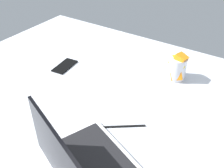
{
  "coord_description": "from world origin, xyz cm",
  "views": [
    {
      "loc": [
        -45.71,
        66.67,
        88.81
      ],
      "look_at": [
        4.65,
        -10.0,
        24.0
      ],
      "focal_mm": 42.29,
      "sensor_mm": 36.0,
      "label": 1
    }
  ],
  "objects": [
    {
      "name": "bed_mattress",
      "position": [
        0.0,
        0.0,
        9.0
      ],
      "size": [
        180.0,
        140.0,
        18.0
      ],
      "primitive_type": "cube",
      "color": "#B7BCC6",
      "rests_on": "ground"
    },
    {
      "name": "laptop",
      "position": [
        -9.74,
        27.6,
        22.41
      ],
      "size": [
        39.23,
        33.72,
        23.0
      ],
      "rotation": [
        0.0,
        0.0,
        -0.39
      ],
      "color": "silver",
      "rests_on": "bed_mattress"
    },
    {
      "name": "snack_cup",
      "position": [
        -13.36,
        -37.97,
        23.97
      ],
      "size": [
        9.64,
        9.17,
        13.91
      ],
      "color": "silver",
      "rests_on": "bed_mattress"
    },
    {
      "name": "cell_phone",
      "position": [
        38.08,
        -16.73,
        18.4
      ],
      "size": [
        8.36,
        14.69,
        0.8
      ],
      "primitive_type": "cube",
      "rotation": [
        0.0,
        0.0,
        0.12
      ],
      "color": "black",
      "rests_on": "bed_mattress"
    },
    {
      "name": "charger_cable",
      "position": [
        -9.7,
        4.17,
        18.3
      ],
      "size": [
        14.06,
        10.54,
        0.6
      ],
      "primitive_type": "cube",
      "rotation": [
        0.0,
        0.0,
        0.63
      ],
      "color": "black",
      "rests_on": "bed_mattress"
    }
  ]
}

